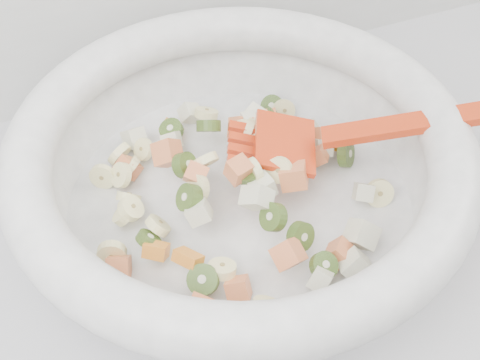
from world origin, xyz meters
name	(u,v)px	position (x,y,z in m)	size (l,w,h in m)	color
mixing_bowl	(240,169)	(0.10, 1.50, 0.96)	(0.50, 0.42, 0.13)	white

